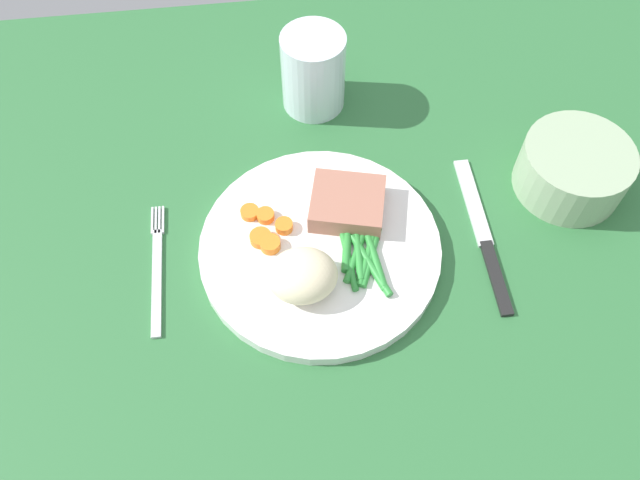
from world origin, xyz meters
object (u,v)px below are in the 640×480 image
at_px(water_glass, 313,76).
at_px(meat_portion, 347,204).
at_px(dinner_plate, 320,249).
at_px(knife, 483,237).
at_px(fork, 157,271).
at_px(salad_bowl, 574,167).

bearing_deg(water_glass, meat_portion, -85.06).
height_order(dinner_plate, meat_portion, meat_portion).
xyz_separation_m(dinner_plate, knife, (0.18, -0.00, -0.01)).
bearing_deg(fork, water_glass, 51.91).
distance_m(water_glass, salad_bowl, 0.32).
relative_size(meat_portion, water_glass, 0.78).
bearing_deg(meat_portion, knife, -16.63).
distance_m(dinner_plate, fork, 0.18).
bearing_deg(knife, meat_portion, 160.29).
bearing_deg(knife, water_glass, 122.47).
distance_m(fork, salad_bowl, 0.48).
bearing_deg(knife, fork, 176.88).
height_order(fork, knife, knife).
bearing_deg(dinner_plate, knife, -0.90).
height_order(meat_portion, water_glass, water_glass).
bearing_deg(meat_portion, water_glass, 94.94).
bearing_deg(salad_bowl, knife, -152.10).
xyz_separation_m(water_glass, salad_bowl, (0.28, -0.17, -0.01)).
bearing_deg(water_glass, dinner_plate, -94.90).
bearing_deg(salad_bowl, water_glass, 148.74).
bearing_deg(water_glass, fork, -130.67).
bearing_deg(salad_bowl, fork, -172.78).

